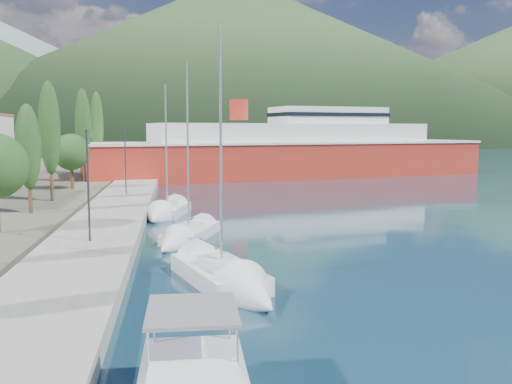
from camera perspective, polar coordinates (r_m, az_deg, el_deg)
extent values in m
plane|color=#143446|center=(136.55, -6.23, 3.38)|extent=(1400.00, 1400.00, 0.00)
cube|color=gray|center=(43.06, -14.25, -2.55)|extent=(5.00, 88.00, 0.80)
cone|color=slate|center=(706.30, -1.15, 13.06)|extent=(760.00, 760.00, 180.00)
cone|color=#2E4826|center=(421.71, -2.00, 13.20)|extent=(480.00, 480.00, 115.00)
cylinder|color=#47301E|center=(45.15, -21.62, -0.88)|extent=(0.30, 0.30, 1.77)
ellipsoid|color=#25461C|center=(44.86, -21.83, 4.21)|extent=(1.80, 1.80, 6.26)
cylinder|color=#47301E|center=(52.35, -19.74, 0.40)|extent=(0.30, 0.30, 2.26)
ellipsoid|color=#25461C|center=(52.10, -19.95, 6.03)|extent=(1.80, 1.80, 8.02)
cylinder|color=#47301E|center=(61.91, -17.92, 1.36)|extent=(0.36, 0.36, 2.34)
sphere|color=#25461C|center=(61.75, -18.00, 3.83)|extent=(3.75, 3.75, 3.75)
cylinder|color=#47301E|center=(70.01, -16.77, 1.96)|extent=(0.30, 0.30, 2.40)
ellipsoid|color=#25461C|center=(69.84, -16.92, 6.42)|extent=(1.80, 1.80, 8.50)
cylinder|color=#47301E|center=(81.90, -15.51, 2.62)|extent=(0.30, 0.30, 2.49)
ellipsoid|color=#25461C|center=(81.76, -15.62, 6.57)|extent=(1.80, 1.80, 8.81)
cylinder|color=#2D2D33|center=(32.16, -16.44, 0.55)|extent=(0.12, 0.12, 6.00)
cube|color=#2D2D33|center=(32.26, -16.54, 5.90)|extent=(0.15, 0.50, 0.12)
cylinder|color=#2D2D33|center=(55.31, -12.93, 2.95)|extent=(0.12, 0.12, 6.00)
cube|color=#2D2D33|center=(55.47, -12.99, 6.06)|extent=(0.15, 0.50, 0.12)
cube|color=slate|center=(14.35, -6.40, -11.68)|extent=(2.26, 2.67, 0.10)
cube|color=silver|center=(26.14, -3.80, -8.34)|extent=(4.30, 6.75, 1.00)
cube|color=silver|center=(25.60, -3.46, -7.11)|extent=(2.21, 2.85, 0.39)
cylinder|color=silver|center=(24.92, -3.54, 4.44)|extent=(0.12, 0.12, 10.59)
cone|color=silver|center=(22.59, -0.01, -10.69)|extent=(3.31, 3.55, 2.56)
cube|color=silver|center=(36.49, -6.52, -4.23)|extent=(4.04, 6.31, 0.84)
cube|color=silver|center=(36.03, -6.73, -3.47)|extent=(2.02, 2.67, 0.33)
cylinder|color=silver|center=(35.53, -6.83, 4.47)|extent=(0.12, 0.12, 10.24)
cone|color=silver|center=(32.98, -8.61, -5.40)|extent=(2.96, 3.33, 2.14)
cube|color=silver|center=(46.52, -8.73, -1.94)|extent=(3.74, 6.04, 0.96)
cube|color=silver|center=(46.08, -8.86, -1.22)|extent=(1.97, 2.53, 0.37)
cylinder|color=silver|center=(45.71, -8.96, 4.57)|extent=(0.12, 0.12, 9.62)
cone|color=silver|center=(43.10, -9.94, -2.62)|extent=(3.02, 3.14, 2.46)
cube|color=#B2291C|center=(82.74, 3.50, 3.04)|extent=(58.92, 24.75, 5.57)
cube|color=silver|center=(82.63, 3.51, 4.97)|extent=(59.39, 25.19, 0.30)
cube|color=silver|center=(82.61, 3.51, 5.80)|extent=(41.03, 18.70, 2.99)
cube|color=silver|center=(85.30, 7.21, 7.58)|extent=(17.42, 10.88, 2.39)
cylinder|color=#B2291C|center=(79.66, -1.73, 8.22)|extent=(2.59, 2.59, 2.79)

